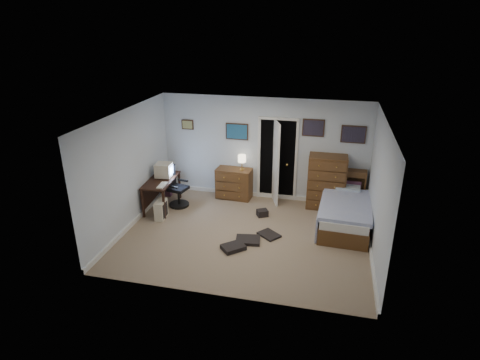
% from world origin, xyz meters
% --- Properties ---
extents(floor, '(5.00, 4.00, 0.02)m').
position_xyz_m(floor, '(0.00, 0.00, -0.01)').
color(floor, gray).
rests_on(floor, ground).
extents(computer_desk, '(0.64, 1.26, 0.71)m').
position_xyz_m(computer_desk, '(-2.28, 0.86, 0.54)').
color(computer_desk, black).
rests_on(computer_desk, floor).
extents(crt_monitor, '(0.39, 0.36, 0.34)m').
position_xyz_m(crt_monitor, '(-2.18, 1.02, 0.88)').
color(crt_monitor, beige).
rests_on(crt_monitor, computer_desk).
extents(keyboard, '(0.16, 0.39, 0.02)m').
position_xyz_m(keyboard, '(-2.02, 0.52, 0.72)').
color(keyboard, beige).
rests_on(keyboard, computer_desk).
extents(pc_tower, '(0.22, 0.41, 0.42)m').
position_xyz_m(pc_tower, '(-2.00, 0.32, 0.21)').
color(pc_tower, beige).
rests_on(pc_tower, floor).
extents(office_chair, '(0.56, 0.56, 0.98)m').
position_xyz_m(office_chair, '(-1.90, 1.03, 0.38)').
color(office_chair, black).
rests_on(office_chair, floor).
extents(media_stack, '(0.15, 0.15, 0.73)m').
position_xyz_m(media_stack, '(-2.32, 1.50, 0.36)').
color(media_stack, maroon).
rests_on(media_stack, floor).
extents(low_dresser, '(0.88, 0.49, 0.76)m').
position_xyz_m(low_dresser, '(-0.68, 1.77, 0.38)').
color(low_dresser, brown).
rests_on(low_dresser, floor).
extents(table_lamp, '(0.20, 0.20, 0.37)m').
position_xyz_m(table_lamp, '(-0.48, 1.77, 1.03)').
color(table_lamp, gold).
rests_on(table_lamp, low_dresser).
extents(doorway, '(0.96, 1.12, 2.05)m').
position_xyz_m(doorway, '(0.35, 2.27, 1.00)').
color(doorway, black).
rests_on(doorway, floor).
extents(tall_dresser, '(0.88, 0.53, 1.28)m').
position_xyz_m(tall_dresser, '(1.55, 1.75, 0.64)').
color(tall_dresser, brown).
rests_on(tall_dresser, floor).
extents(headboard_bookcase, '(1.05, 0.31, 0.94)m').
position_xyz_m(headboard_bookcase, '(1.92, 1.86, 0.50)').
color(headboard_bookcase, brown).
rests_on(headboard_bookcase, floor).
extents(bed, '(1.14, 2.00, 0.64)m').
position_xyz_m(bed, '(1.99, 0.88, 0.30)').
color(bed, brown).
rests_on(bed, floor).
extents(wall_posters, '(4.38, 0.04, 0.60)m').
position_xyz_m(wall_posters, '(0.57, 1.98, 1.75)').
color(wall_posters, '#331E11').
rests_on(wall_posters, floor).
extents(floor_clutter, '(1.13, 1.93, 0.15)m').
position_xyz_m(floor_clutter, '(0.11, -0.08, 0.04)').
color(floor_clutter, black).
rests_on(floor_clutter, floor).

